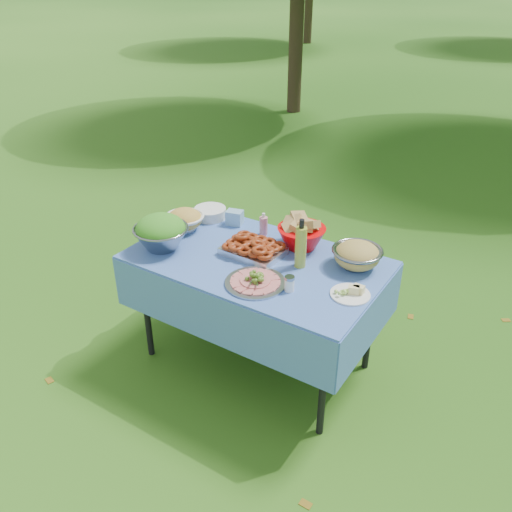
{
  "coord_description": "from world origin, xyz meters",
  "views": [
    {
      "loc": [
        1.47,
        -2.3,
        2.34
      ],
      "look_at": [
        -0.0,
        0.0,
        0.78
      ],
      "focal_mm": 38.0,
      "sensor_mm": 36.0,
      "label": 1
    }
  ],
  "objects_px": {
    "bread_bowl": "(302,232)",
    "oil_bottle": "(301,243)",
    "plate_stack": "(210,213)",
    "charcuterie_platter": "(255,278)",
    "picnic_table": "(256,312)",
    "pasta_bowl_steel": "(357,255)",
    "salad_bowl": "(161,232)"
  },
  "relations": [
    {
      "from": "bread_bowl",
      "to": "oil_bottle",
      "type": "relative_size",
      "value": 0.99
    },
    {
      "from": "plate_stack",
      "to": "charcuterie_platter",
      "type": "bearing_deg",
      "value": -37.05
    },
    {
      "from": "picnic_table",
      "to": "pasta_bowl_steel",
      "type": "relative_size",
      "value": 5.18
    },
    {
      "from": "plate_stack",
      "to": "salad_bowl",
      "type": "bearing_deg",
      "value": -89.15
    },
    {
      "from": "plate_stack",
      "to": "charcuterie_platter",
      "type": "xyz_separation_m",
      "value": [
        0.7,
        -0.53,
        0.0
      ]
    },
    {
      "from": "pasta_bowl_steel",
      "to": "oil_bottle",
      "type": "relative_size",
      "value": 0.96
    },
    {
      "from": "picnic_table",
      "to": "salad_bowl",
      "type": "relative_size",
      "value": 4.48
    },
    {
      "from": "oil_bottle",
      "to": "charcuterie_platter",
      "type": "bearing_deg",
      "value": -111.06
    },
    {
      "from": "salad_bowl",
      "to": "charcuterie_platter",
      "type": "height_order",
      "value": "salad_bowl"
    },
    {
      "from": "pasta_bowl_steel",
      "to": "charcuterie_platter",
      "type": "distance_m",
      "value": 0.6
    },
    {
      "from": "picnic_table",
      "to": "charcuterie_platter",
      "type": "relative_size",
      "value": 4.4
    },
    {
      "from": "salad_bowl",
      "to": "plate_stack",
      "type": "height_order",
      "value": "salad_bowl"
    },
    {
      "from": "salad_bowl",
      "to": "pasta_bowl_steel",
      "type": "xyz_separation_m",
      "value": [
        1.07,
        0.43,
        -0.03
      ]
    },
    {
      "from": "picnic_table",
      "to": "salad_bowl",
      "type": "distance_m",
      "value": 0.76
    },
    {
      "from": "salad_bowl",
      "to": "charcuterie_platter",
      "type": "distance_m",
      "value": 0.69
    },
    {
      "from": "pasta_bowl_steel",
      "to": "oil_bottle",
      "type": "distance_m",
      "value": 0.33
    },
    {
      "from": "salad_bowl",
      "to": "bread_bowl",
      "type": "bearing_deg",
      "value": 33.79
    },
    {
      "from": "picnic_table",
      "to": "salad_bowl",
      "type": "height_order",
      "value": "salad_bowl"
    },
    {
      "from": "picnic_table",
      "to": "bread_bowl",
      "type": "relative_size",
      "value": 5.0
    },
    {
      "from": "salad_bowl",
      "to": "bread_bowl",
      "type": "distance_m",
      "value": 0.84
    },
    {
      "from": "salad_bowl",
      "to": "bread_bowl",
      "type": "xyz_separation_m",
      "value": [
        0.7,
        0.47,
        -0.01
      ]
    },
    {
      "from": "bread_bowl",
      "to": "pasta_bowl_steel",
      "type": "bearing_deg",
      "value": -5.75
    },
    {
      "from": "picnic_table",
      "to": "oil_bottle",
      "type": "distance_m",
      "value": 0.59
    },
    {
      "from": "picnic_table",
      "to": "oil_bottle",
      "type": "xyz_separation_m",
      "value": [
        0.25,
        0.07,
        0.53
      ]
    },
    {
      "from": "picnic_table",
      "to": "charcuterie_platter",
      "type": "xyz_separation_m",
      "value": [
        0.14,
        -0.23,
        0.42
      ]
    },
    {
      "from": "plate_stack",
      "to": "bread_bowl",
      "type": "relative_size",
      "value": 0.73
    },
    {
      "from": "salad_bowl",
      "to": "plate_stack",
      "type": "relative_size",
      "value": 1.53
    },
    {
      "from": "plate_stack",
      "to": "charcuterie_platter",
      "type": "height_order",
      "value": "charcuterie_platter"
    },
    {
      "from": "salad_bowl",
      "to": "charcuterie_platter",
      "type": "bearing_deg",
      "value": -2.8
    },
    {
      "from": "charcuterie_platter",
      "to": "pasta_bowl_steel",
      "type": "bearing_deg",
      "value": 50.29
    },
    {
      "from": "pasta_bowl_steel",
      "to": "plate_stack",
      "type": "bearing_deg",
      "value": 176.61
    },
    {
      "from": "salad_bowl",
      "to": "bread_bowl",
      "type": "height_order",
      "value": "salad_bowl"
    }
  ]
}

